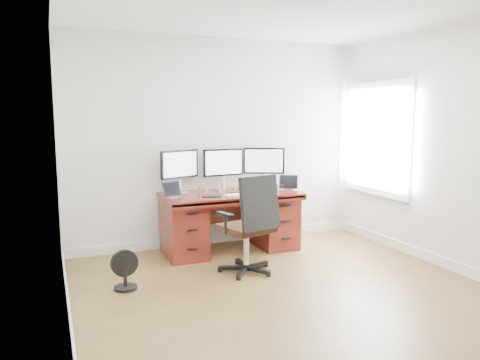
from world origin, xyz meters
name	(u,v)px	position (x,y,z in m)	size (l,w,h in m)	color
ground	(302,304)	(0.00, 0.00, 0.00)	(4.50, 4.50, 0.00)	brown
back_wall	(218,143)	(0.00, 2.25, 1.35)	(4.00, 0.10, 2.70)	white
right_wall	(464,149)	(2.00, 0.11, 1.35)	(0.10, 4.50, 2.70)	white
desk	(230,220)	(0.00, 1.83, 0.40)	(1.70, 0.80, 0.75)	#551711
office_chair	(249,241)	(-0.12, 0.95, 0.36)	(0.71, 0.71, 1.09)	black
floor_fan	(125,271)	(-1.44, 0.98, 0.19)	(0.27, 0.23, 0.39)	black
monitor_left	(180,166)	(-0.58, 2.07, 1.09)	(0.52, 0.23, 0.53)	silver
monitor_center	(223,164)	(0.00, 2.07, 1.09)	(0.55, 0.15, 0.53)	silver
monitor_right	(264,162)	(0.58, 2.07, 1.09)	(0.51, 0.26, 0.53)	silver
tablet_left	(172,190)	(-0.76, 1.75, 0.84)	(0.25, 0.15, 0.19)	silver
tablet_right	(289,183)	(0.79, 1.75, 0.84)	(0.24, 0.18, 0.19)	silver
keyboard	(237,195)	(0.01, 1.60, 0.76)	(0.30, 0.13, 0.01)	white
trackpad	(253,193)	(0.22, 1.63, 0.76)	(0.14, 0.14, 0.01)	silver
drawing_tablet	(211,196)	(-0.31, 1.64, 0.76)	(0.23, 0.15, 0.01)	black
phone	(234,193)	(0.02, 1.74, 0.76)	(0.13, 0.07, 0.01)	black
figurine_brown	(199,189)	(-0.37, 1.95, 0.79)	(0.03, 0.03, 0.08)	brown
figurine_yellow	(207,189)	(-0.27, 1.95, 0.79)	(0.03, 0.03, 0.08)	#D1B054
figurine_pink	(220,188)	(-0.09, 1.95, 0.79)	(0.03, 0.03, 0.08)	pink
figurine_orange	(235,187)	(0.12, 1.95, 0.79)	(0.03, 0.03, 0.08)	#E38649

